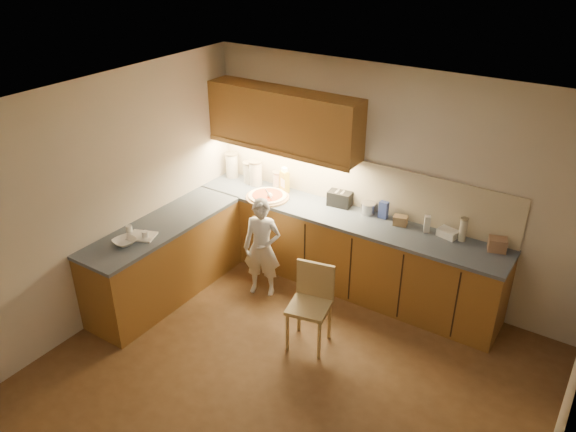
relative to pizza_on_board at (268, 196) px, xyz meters
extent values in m
plane|color=#55371D|center=(1.34, -1.58, -0.94)|extent=(4.50, 4.50, 0.00)
cube|color=beige|center=(1.34, 0.42, 0.36)|extent=(4.50, 0.04, 2.60)
cube|color=beige|center=(1.34, -3.58, 0.36)|extent=(4.50, 0.04, 2.60)
cube|color=beige|center=(-0.91, -1.58, 0.36)|extent=(0.04, 4.00, 2.60)
cube|color=beige|center=(3.59, -1.58, 0.36)|extent=(0.04, 4.00, 2.60)
cube|color=white|center=(1.34, -1.58, 1.66)|extent=(4.50, 4.00, 0.04)
cube|color=olive|center=(0.97, 0.12, -0.50)|extent=(3.75, 0.60, 0.88)
cube|color=olive|center=(-0.61, -1.18, -0.50)|extent=(0.60, 2.00, 0.88)
cube|color=#434F60|center=(0.97, 0.12, -0.04)|extent=(3.77, 0.62, 0.04)
cube|color=#434F60|center=(-0.61, -1.18, -0.04)|extent=(0.62, 2.02, 0.04)
cube|color=black|center=(-0.56, -0.18, -0.50)|extent=(0.02, 0.01, 0.80)
cube|color=black|center=(0.04, -0.18, -0.50)|extent=(0.02, 0.01, 0.80)
cube|color=black|center=(0.64, -0.18, -0.50)|extent=(0.02, 0.01, 0.80)
cube|color=black|center=(1.24, -0.18, -0.50)|extent=(0.02, 0.01, 0.80)
cube|color=black|center=(1.84, -0.18, -0.50)|extent=(0.02, 0.01, 0.80)
cube|color=black|center=(2.44, -0.18, -0.50)|extent=(0.02, 0.01, 0.80)
cube|color=beige|center=(0.97, 0.41, 0.27)|extent=(3.75, 0.02, 0.58)
cube|color=olive|center=(0.07, 0.25, 0.91)|extent=(1.95, 0.35, 0.70)
cube|color=olive|center=(0.07, 0.07, 0.56)|extent=(1.95, 0.02, 0.06)
cylinder|color=tan|center=(0.00, 0.00, -0.01)|extent=(0.53, 0.53, 0.02)
cylinder|color=beige|center=(0.00, 0.00, 0.01)|extent=(0.46, 0.46, 0.02)
cylinder|color=#B13317|center=(0.00, 0.00, 0.02)|extent=(0.37, 0.37, 0.01)
sphere|color=white|center=(0.06, -0.04, 0.05)|extent=(0.07, 0.07, 0.07)
cylinder|color=white|center=(0.10, -0.10, 0.08)|extent=(0.07, 0.12, 0.21)
imported|color=silver|center=(0.30, -0.55, -0.35)|extent=(0.51, 0.42, 1.19)
cylinder|color=tan|center=(1.11, -1.25, -0.72)|extent=(0.04, 0.04, 0.45)
cylinder|color=tan|center=(1.44, -1.18, -0.72)|extent=(0.04, 0.04, 0.45)
cylinder|color=tan|center=(1.04, -0.92, -0.72)|extent=(0.04, 0.04, 0.45)
cylinder|color=tan|center=(1.37, -0.85, -0.72)|extent=(0.04, 0.04, 0.45)
cube|color=tan|center=(1.24, -1.05, -0.48)|extent=(0.47, 0.47, 0.04)
cube|color=tan|center=(1.20, -0.87, -0.26)|extent=(0.39, 0.12, 0.40)
imported|color=silver|center=(-0.61, -1.70, 0.00)|extent=(0.26, 0.26, 0.06)
cylinder|color=silver|center=(-0.76, 0.27, 0.13)|extent=(0.16, 0.16, 0.31)
cylinder|color=gray|center=(-0.76, 0.27, 0.30)|extent=(0.17, 0.17, 0.02)
cylinder|color=beige|center=(-0.46, 0.25, 0.11)|extent=(0.15, 0.15, 0.26)
cylinder|color=tan|center=(-0.46, 0.25, 0.24)|extent=(0.16, 0.16, 0.02)
cylinder|color=beige|center=(-0.35, 0.24, 0.13)|extent=(0.16, 0.16, 0.30)
cylinder|color=gray|center=(-0.35, 0.24, 0.29)|extent=(0.17, 0.17, 0.02)
cylinder|color=beige|center=(-0.05, 0.30, 0.08)|extent=(0.13, 0.13, 0.21)
cylinder|color=tan|center=(-0.05, 0.30, 0.20)|extent=(0.14, 0.14, 0.02)
cube|color=gold|center=(0.07, 0.26, 0.11)|extent=(0.13, 0.12, 0.28)
cube|color=white|center=(0.07, 0.26, 0.28)|extent=(0.08, 0.07, 0.05)
cube|color=black|center=(0.82, 0.30, 0.06)|extent=(0.29, 0.19, 0.18)
cube|color=#A5A6AA|center=(0.79, 0.30, 0.15)|extent=(0.04, 0.12, 0.00)
cube|color=#A5A6AA|center=(0.85, 0.31, 0.15)|extent=(0.04, 0.12, 0.00)
cylinder|color=#ABAAAF|center=(1.19, 0.31, 0.04)|extent=(0.16, 0.16, 0.12)
cylinder|color=#ABAAAF|center=(1.19, 0.31, 0.10)|extent=(0.17, 0.17, 0.01)
cube|color=#364AA4|center=(1.38, 0.31, 0.08)|extent=(0.10, 0.07, 0.20)
cube|color=#9D7B54|center=(1.61, 0.25, 0.03)|extent=(0.17, 0.14, 0.11)
cube|color=silver|center=(1.90, 0.27, 0.07)|extent=(0.08, 0.08, 0.19)
cube|color=silver|center=(2.13, 0.29, 0.02)|extent=(0.23, 0.19, 0.08)
cylinder|color=beige|center=(2.28, 0.29, 0.10)|extent=(0.08, 0.08, 0.24)
cylinder|color=gray|center=(2.28, 0.29, 0.23)|extent=(0.08, 0.08, 0.02)
cube|color=#A07456|center=(2.64, 0.29, 0.05)|extent=(0.21, 0.19, 0.14)
cube|color=silver|center=(-0.57, -1.50, -0.01)|extent=(0.34, 0.30, 0.02)
cylinder|color=white|center=(-0.74, -1.51, 0.02)|extent=(0.08, 0.08, 0.09)
cylinder|color=white|center=(-0.51, -1.51, 0.02)|extent=(0.07, 0.07, 0.09)
camera|label=1|loc=(3.56, -4.95, 2.94)|focal=35.00mm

